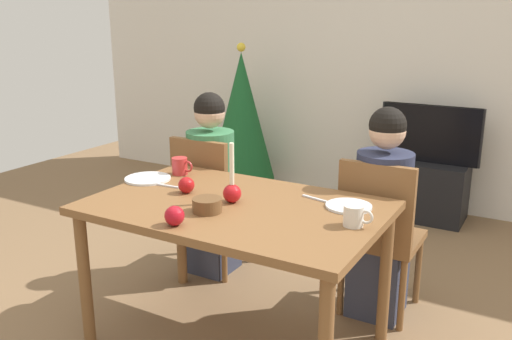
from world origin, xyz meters
TOP-DOWN VIEW (x-y plane):
  - back_wall at (0.00, 2.60)m, footprint 6.40×0.10m
  - dining_table at (0.00, 0.00)m, footprint 1.40×0.90m
  - chair_left at (-0.58, 0.61)m, footprint 0.40×0.40m
  - chair_right at (0.53, 0.61)m, footprint 0.40×0.40m
  - person_left_child at (-0.58, 0.64)m, footprint 0.30×0.30m
  - person_right_child at (0.53, 0.64)m, footprint 0.30×0.30m
  - tv_stand at (0.41, 2.30)m, footprint 0.64×0.40m
  - tv at (0.41, 2.30)m, footprint 0.79×0.05m
  - christmas_tree at (-1.26, 2.15)m, footprint 0.61×0.61m
  - candle_centerpiece at (-0.03, 0.01)m, footprint 0.09×0.09m
  - plate_left at (-0.63, 0.10)m, footprint 0.25×0.25m
  - plate_right at (0.49, 0.22)m, footprint 0.22×0.22m
  - mug_left at (-0.54, 0.28)m, footprint 0.13×0.09m
  - mug_right at (0.59, 0.01)m, footprint 0.13×0.09m
  - fork_left at (-0.47, 0.06)m, footprint 0.18×0.02m
  - fork_right at (0.32, 0.25)m, footprint 0.18×0.06m
  - bowl_walnuts at (-0.05, -0.16)m, footprint 0.14×0.14m
  - apple_near_candle at (-0.31, 0.02)m, footprint 0.08×0.08m
  - apple_by_left_plate at (-0.08, -0.36)m, footprint 0.09×0.09m

SIDE VIEW (x-z plane):
  - tv_stand at x=0.41m, z-range 0.00..0.48m
  - chair_left at x=-0.58m, z-range 0.06..0.96m
  - chair_right at x=0.53m, z-range 0.06..0.96m
  - person_left_child at x=-0.58m, z-range -0.02..1.16m
  - person_right_child at x=0.53m, z-range -0.02..1.16m
  - dining_table at x=0.00m, z-range 0.29..1.04m
  - tv at x=0.41m, z-range 0.48..0.94m
  - christmas_tree at x=-1.26m, z-range 0.03..1.42m
  - fork_left at x=-0.47m, z-range 0.75..0.76m
  - fork_right at x=0.32m, z-range 0.75..0.76m
  - plate_left at x=-0.63m, z-range 0.75..0.76m
  - plate_right at x=0.49m, z-range 0.75..0.76m
  - bowl_walnuts at x=-0.05m, z-range 0.75..0.82m
  - apple_near_candle at x=-0.31m, z-range 0.75..0.83m
  - apple_by_left_plate at x=-0.08m, z-range 0.75..0.84m
  - mug_right at x=0.59m, z-range 0.75..0.84m
  - mug_left at x=-0.54m, z-range 0.75..0.85m
  - candle_centerpiece at x=-0.03m, z-range 0.67..0.96m
  - back_wall at x=0.00m, z-range 0.00..2.60m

